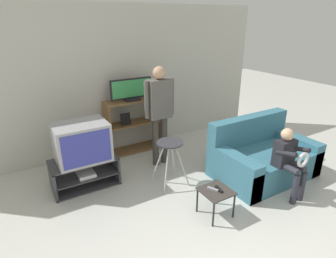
{
  "coord_description": "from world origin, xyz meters",
  "views": [
    {
      "loc": [
        -1.6,
        -1.22,
        2.35
      ],
      "look_at": [
        0.27,
        1.93,
        0.9
      ],
      "focal_mm": 30.0,
      "sensor_mm": 36.0,
      "label": 1
    }
  ],
  "objects_px": {
    "television_main": "(82,142)",
    "television_flat": "(131,90)",
    "remote_control_black": "(219,189)",
    "snack_table": "(216,194)",
    "folding_stool": "(170,149)",
    "person_standing_adult": "(160,107)",
    "media_shelf": "(134,125)",
    "remote_control_white": "(213,189)",
    "couch": "(262,157)",
    "person_seated_child": "(289,157)",
    "tv_stand": "(85,173)"
  },
  "relations": [
    {
      "from": "folding_stool",
      "to": "person_standing_adult",
      "type": "bearing_deg",
      "value": 73.39
    },
    {
      "from": "couch",
      "to": "person_seated_child",
      "type": "distance_m",
      "value": 0.65
    },
    {
      "from": "person_seated_child",
      "to": "snack_table",
      "type": "bearing_deg",
      "value": 172.85
    },
    {
      "from": "person_standing_adult",
      "to": "remote_control_white",
      "type": "bearing_deg",
      "value": -93.67
    },
    {
      "from": "folding_stool",
      "to": "person_standing_adult",
      "type": "distance_m",
      "value": 0.8
    },
    {
      "from": "television_main",
      "to": "remote_control_black",
      "type": "xyz_separation_m",
      "value": [
        1.26,
        -1.53,
        -0.34
      ]
    },
    {
      "from": "remote_control_black",
      "to": "person_seated_child",
      "type": "relative_size",
      "value": 0.15
    },
    {
      "from": "television_main",
      "to": "remote_control_white",
      "type": "relative_size",
      "value": 5.13
    },
    {
      "from": "media_shelf",
      "to": "snack_table",
      "type": "height_order",
      "value": "media_shelf"
    },
    {
      "from": "tv_stand",
      "to": "remote_control_white",
      "type": "xyz_separation_m",
      "value": [
        1.21,
        -1.49,
        0.16
      ]
    },
    {
      "from": "tv_stand",
      "to": "couch",
      "type": "xyz_separation_m",
      "value": [
        2.52,
        -1.1,
        0.08
      ]
    },
    {
      "from": "television_flat",
      "to": "couch",
      "type": "xyz_separation_m",
      "value": [
        1.4,
        -1.82,
        -0.89
      ]
    },
    {
      "from": "television_main",
      "to": "person_seated_child",
      "type": "bearing_deg",
      "value": -35.3
    },
    {
      "from": "television_main",
      "to": "remote_control_black",
      "type": "relative_size",
      "value": 5.13
    },
    {
      "from": "remote_control_black",
      "to": "couch",
      "type": "bearing_deg",
      "value": 28.91
    },
    {
      "from": "folding_stool",
      "to": "remote_control_black",
      "type": "xyz_separation_m",
      "value": [
        0.16,
        -0.92,
        -0.2
      ]
    },
    {
      "from": "tv_stand",
      "to": "media_shelf",
      "type": "xyz_separation_m",
      "value": [
        1.15,
        0.75,
        0.3
      ]
    },
    {
      "from": "person_seated_child",
      "to": "couch",
      "type": "bearing_deg",
      "value": 75.11
    },
    {
      "from": "remote_control_white",
      "to": "media_shelf",
      "type": "bearing_deg",
      "value": 66.34
    },
    {
      "from": "couch",
      "to": "media_shelf",
      "type": "bearing_deg",
      "value": 126.56
    },
    {
      "from": "tv_stand",
      "to": "television_flat",
      "type": "relative_size",
      "value": 1.23
    },
    {
      "from": "tv_stand",
      "to": "couch",
      "type": "relative_size",
      "value": 0.6
    },
    {
      "from": "person_standing_adult",
      "to": "remote_control_black",
      "type": "bearing_deg",
      "value": -91.18
    },
    {
      "from": "snack_table",
      "to": "person_seated_child",
      "type": "height_order",
      "value": "person_seated_child"
    },
    {
      "from": "tv_stand",
      "to": "remote_control_white",
      "type": "distance_m",
      "value": 1.92
    },
    {
      "from": "media_shelf",
      "to": "couch",
      "type": "xyz_separation_m",
      "value": [
        1.37,
        -1.85,
        -0.22
      ]
    },
    {
      "from": "snack_table",
      "to": "folding_stool",
      "type": "bearing_deg",
      "value": 97.43
    },
    {
      "from": "television_main",
      "to": "person_seated_child",
      "type": "distance_m",
      "value": 2.89
    },
    {
      "from": "media_shelf",
      "to": "folding_stool",
      "type": "xyz_separation_m",
      "value": [
        -0.04,
        -1.35,
        0.06
      ]
    },
    {
      "from": "couch",
      "to": "television_main",
      "type": "bearing_deg",
      "value": 156.22
    },
    {
      "from": "tv_stand",
      "to": "snack_table",
      "type": "bearing_deg",
      "value": -51.02
    },
    {
      "from": "media_shelf",
      "to": "couch",
      "type": "bearing_deg",
      "value": -53.44
    },
    {
      "from": "media_shelf",
      "to": "remote_control_white",
      "type": "bearing_deg",
      "value": -88.55
    },
    {
      "from": "television_flat",
      "to": "media_shelf",
      "type": "bearing_deg",
      "value": 40.56
    },
    {
      "from": "television_main",
      "to": "television_flat",
      "type": "height_order",
      "value": "television_flat"
    },
    {
      "from": "television_flat",
      "to": "person_seated_child",
      "type": "xyz_separation_m",
      "value": [
        1.25,
        -2.39,
        -0.59
      ]
    },
    {
      "from": "television_flat",
      "to": "person_seated_child",
      "type": "height_order",
      "value": "television_flat"
    },
    {
      "from": "media_shelf",
      "to": "remote_control_white",
      "type": "relative_size",
      "value": 7.26
    },
    {
      "from": "remote_control_black",
      "to": "person_seated_child",
      "type": "height_order",
      "value": "person_seated_child"
    },
    {
      "from": "tv_stand",
      "to": "remote_control_black",
      "type": "distance_m",
      "value": 1.99
    },
    {
      "from": "remote_control_white",
      "to": "person_standing_adult",
      "type": "xyz_separation_m",
      "value": [
        0.1,
        1.53,
        0.65
      ]
    },
    {
      "from": "tv_stand",
      "to": "remote_control_black",
      "type": "xyz_separation_m",
      "value": [
        1.27,
        -1.53,
        0.16
      ]
    },
    {
      "from": "remote_control_black",
      "to": "person_standing_adult",
      "type": "height_order",
      "value": "person_standing_adult"
    },
    {
      "from": "remote_control_black",
      "to": "remote_control_white",
      "type": "xyz_separation_m",
      "value": [
        -0.07,
        0.04,
        0.0
      ]
    },
    {
      "from": "media_shelf",
      "to": "remote_control_white",
      "type": "height_order",
      "value": "media_shelf"
    },
    {
      "from": "television_flat",
      "to": "person_standing_adult",
      "type": "bearing_deg",
      "value": -74.94
    },
    {
      "from": "television_main",
      "to": "television_flat",
      "type": "bearing_deg",
      "value": 32.98
    },
    {
      "from": "remote_control_black",
      "to": "snack_table",
      "type": "bearing_deg",
      "value": -175.95
    },
    {
      "from": "tv_stand",
      "to": "media_shelf",
      "type": "relative_size",
      "value": 0.9
    },
    {
      "from": "remote_control_white",
      "to": "folding_stool",
      "type": "bearing_deg",
      "value": 70.95
    }
  ]
}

